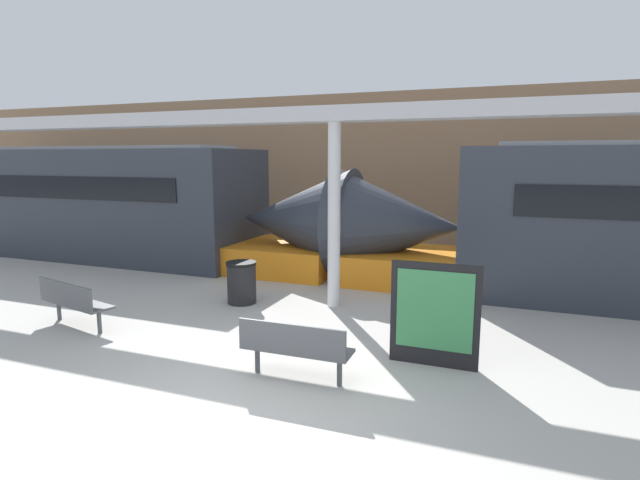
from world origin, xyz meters
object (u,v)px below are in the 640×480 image
at_px(bench_near, 295,346).
at_px(bench_far, 72,300).
at_px(poster_board, 434,315).
at_px(train_right, 85,204).
at_px(support_column_near, 334,217).
at_px(trash_bin, 242,282).

distance_m(bench_near, bench_far, 4.42).
bearing_deg(poster_board, train_right, 156.91).
height_order(bench_near, support_column_near, support_column_near).
distance_m(bench_near, trash_bin, 3.78).
height_order(train_right, bench_near, train_right).
bearing_deg(bench_far, train_right, 146.97).
height_order(trash_bin, poster_board, poster_board).
xyz_separation_m(bench_near, trash_bin, (-2.44, 2.89, -0.06)).
bearing_deg(bench_far, trash_bin, 63.16).
bearing_deg(train_right, bench_near, -31.78).
xyz_separation_m(bench_far, poster_board, (5.99, 0.60, 0.26)).
bearing_deg(support_column_near, poster_board, -44.15).
height_order(trash_bin, support_column_near, support_column_near).
relative_size(bench_near, trash_bin, 1.75).
relative_size(train_right, bench_near, 11.42).
bearing_deg(train_right, poster_board, -23.09).
relative_size(trash_bin, support_column_near, 0.24).
distance_m(train_right, poster_board, 12.11).
height_order(bench_near, trash_bin, trash_bin).
distance_m(train_right, bench_near, 11.24).
bearing_deg(support_column_near, bench_far, -143.47).
relative_size(bench_near, bench_far, 0.91).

